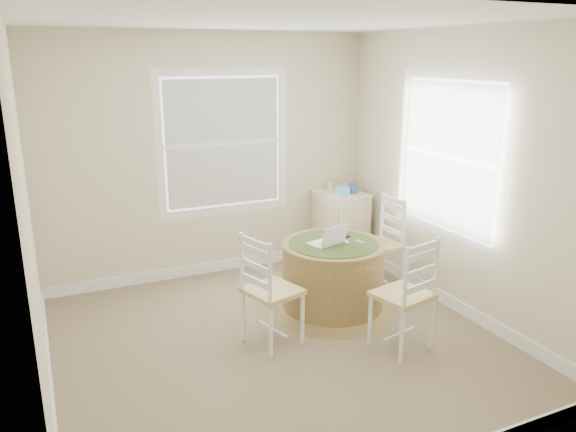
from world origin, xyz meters
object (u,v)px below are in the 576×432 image
chair_right (378,245)px  laptop (327,241)px  round_table (333,274)px  chair_left (272,290)px  chair_near (402,294)px  corner_chest (340,227)px

chair_right → laptop: bearing=-70.4°
round_table → chair_left: bearing=-174.2°
chair_left → chair_right: (1.45, 0.62, 0.00)m
chair_near → chair_right: size_ratio=1.00×
round_table → corner_chest: 1.41m
round_table → laptop: size_ratio=3.19×
laptop → chair_right: bearing=-173.7°
chair_left → corner_chest: chair_left is taller
chair_near → corner_chest: bearing=-118.7°
chair_near → chair_right: 1.25m
round_table → chair_right: (0.70, 0.31, 0.10)m
round_table → chair_near: chair_near is taller
chair_near → chair_right: bearing=-127.2°
chair_right → laptop: size_ratio=2.65×
chair_left → laptop: size_ratio=2.65×
round_table → laptop: bearing=165.0°
chair_near → corner_chest: (0.57, 2.02, -0.06)m
chair_near → laptop: size_ratio=2.65×
laptop → corner_chest: laptop is taller
chair_left → chair_right: size_ratio=1.00×
chair_near → corner_chest: 2.10m
corner_chest → chair_right: bearing=-100.7°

